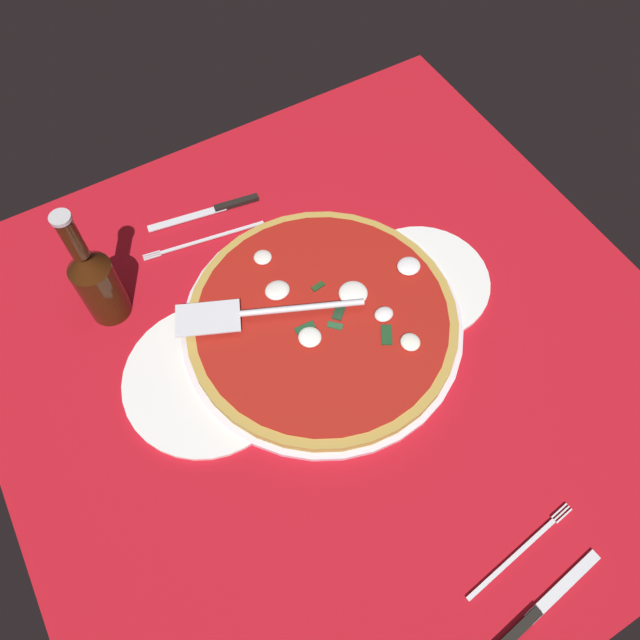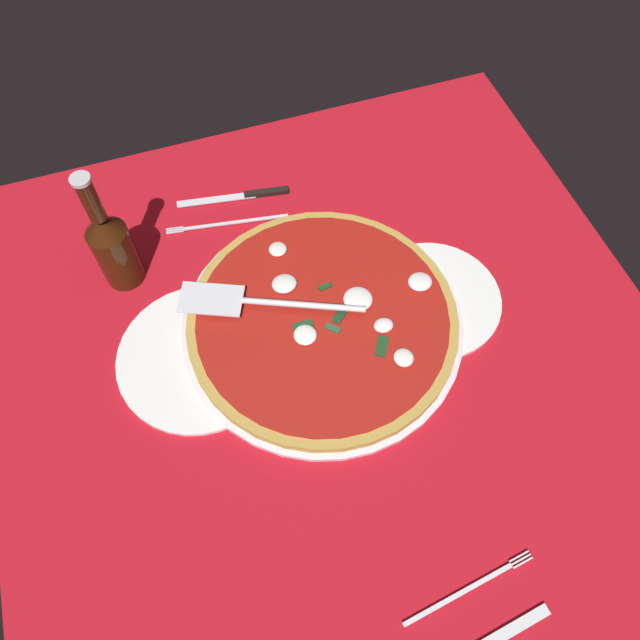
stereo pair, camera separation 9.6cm
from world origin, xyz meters
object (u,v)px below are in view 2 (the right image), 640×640
at_px(place_setting_near, 471,621).
at_px(place_setting_far, 236,210).
at_px(dinner_plate_right, 433,299).
at_px(pizza, 321,320).
at_px(pizza_server, 260,302).
at_px(beer_bottle, 112,245).
at_px(dinner_plate_left, 200,357).

xyz_separation_m(place_setting_near, place_setting_far, (-0.11, 0.73, 0.00)).
distance_m(dinner_plate_right, pizza, 0.19).
relative_size(pizza, place_setting_near, 2.04).
height_order(pizza_server, beer_bottle, beer_bottle).
distance_m(pizza_server, beer_bottle, 0.25).
distance_m(place_setting_far, beer_bottle, 0.24).
height_order(place_setting_near, beer_bottle, beer_bottle).
relative_size(place_setting_far, beer_bottle, 0.98).
bearing_deg(pizza, place_setting_near, -84.86).
bearing_deg(beer_bottle, place_setting_near, -64.18).
bearing_deg(pizza, beer_bottle, 144.70).
distance_m(pizza, pizza_server, 0.10).
bearing_deg(place_setting_near, pizza_server, 96.69).
bearing_deg(pizza, pizza_server, 150.49).
distance_m(dinner_plate_left, dinner_plate_right, 0.38).
bearing_deg(dinner_plate_left, place_setting_near, -63.21).
xyz_separation_m(pizza_server, place_setting_near, (0.12, -0.51, -0.04)).
bearing_deg(beer_bottle, place_setting_far, 20.26).
relative_size(pizza_server, beer_bottle, 1.19).
height_order(place_setting_near, place_setting_far, same).
relative_size(place_setting_near, place_setting_far, 0.90).
bearing_deg(place_setting_near, pizza, 88.02).
relative_size(pizza_server, place_setting_far, 1.21).
bearing_deg(dinner_plate_right, beer_bottle, 155.90).
height_order(dinner_plate_left, pizza, pizza).
relative_size(dinner_plate_right, pizza, 0.52).
xyz_separation_m(pizza_server, place_setting_far, (0.02, 0.23, -0.04)).
bearing_deg(dinner_plate_left, beer_bottle, 113.36).
distance_m(pizza, place_setting_near, 0.46).
bearing_deg(pizza, dinner_plate_left, 178.04).
height_order(pizza_server, place_setting_near, pizza_server).
bearing_deg(beer_bottle, dinner_plate_left, -66.64).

